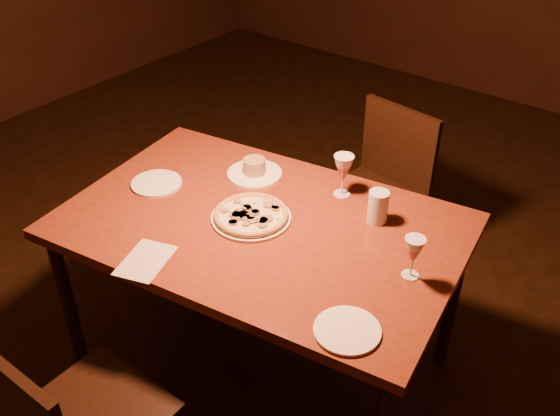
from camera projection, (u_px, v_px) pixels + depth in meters
The scene contains 11 objects.
floor at pixel (232, 338), 3.03m from camera, with size 7.00×7.00×0.00m, color black.
dining_table at pixel (261, 237), 2.47m from camera, with size 1.67×1.21×0.82m.
chair_far at pixel (380, 186), 3.21m from camera, with size 0.50×0.50×0.91m.
pizza_plate at pixel (251, 215), 2.43m from camera, with size 0.31×0.31×0.03m.
ramekin_saucer at pixel (254, 170), 2.70m from camera, with size 0.24×0.24×0.08m.
wine_glass_far at pixel (343, 176), 2.53m from camera, with size 0.08×0.08×0.18m, color #AA5D46, non-canonical shape.
wine_glass_right at pixel (413, 258), 2.12m from camera, with size 0.07×0.07×0.16m, color #AA5D46, non-canonical shape.
water_tumbler at pixel (378, 207), 2.39m from camera, with size 0.08×0.08×0.13m, color silver.
side_plate_left at pixel (156, 183), 2.65m from camera, with size 0.21×0.21×0.01m, color white.
side_plate_near at pixel (347, 330), 1.94m from camera, with size 0.21×0.21×0.01m, color white.
menu_card at pixel (146, 260), 2.23m from camera, with size 0.15×0.22×0.00m, color beige.
Camera 1 is at (1.50, -1.54, 2.24)m, focal length 40.00 mm.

